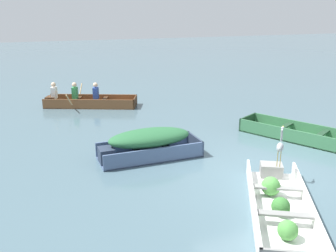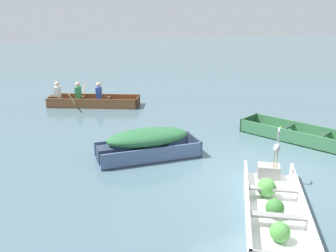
% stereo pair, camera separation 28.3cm
% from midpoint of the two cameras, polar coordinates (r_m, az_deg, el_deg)
% --- Properties ---
extents(ground_plane, '(80.00, 80.00, 0.00)m').
position_cam_midpoint_polar(ground_plane, '(8.94, 13.54, -6.93)').
color(ground_plane, '#47606B').
extents(dinghy_white_foreground, '(2.55, 3.46, 0.42)m').
position_cam_midpoint_polar(dinghy_white_foreground, '(7.40, 15.45, -11.26)').
color(dinghy_white_foreground, white).
rests_on(dinghy_white_foreground, ground).
extents(skiff_green_near_moored, '(2.56, 3.61, 0.40)m').
position_cam_midpoint_polar(skiff_green_near_moored, '(11.32, 19.78, -1.52)').
color(skiff_green_near_moored, '#387047').
rests_on(skiff_green_near_moored, ground).
extents(skiff_slate_blue_mid_moored, '(2.59, 0.98, 0.75)m').
position_cam_midpoint_polar(skiff_slate_blue_mid_moored, '(9.41, -3.86, -2.37)').
color(skiff_slate_blue_mid_moored, '#475B7F').
rests_on(skiff_slate_blue_mid_moored, ground).
extents(rowboat_wooden_brown_with_crew, '(3.58, 2.37, 0.93)m').
position_cam_midpoint_polar(rowboat_wooden_brown_with_crew, '(14.88, -13.08, 3.79)').
color(rowboat_wooden_brown_with_crew, brown).
rests_on(rowboat_wooden_brown_with_crew, ground).
extents(heron_on_dinghy, '(0.37, 0.38, 0.84)m').
position_cam_midpoint_polar(heron_on_dinghy, '(8.10, 15.77, -2.92)').
color(heron_on_dinghy, olive).
rests_on(heron_on_dinghy, dinghy_white_foreground).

